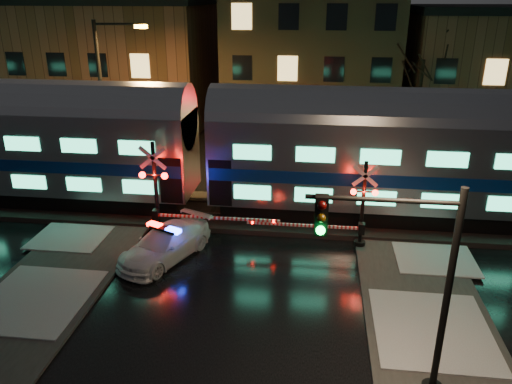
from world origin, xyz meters
The scene contains 11 objects.
ground centered at (0.00, 0.00, 0.00)m, with size 120.00×120.00×0.00m, color black.
ballast centered at (0.00, 5.00, 0.12)m, with size 90.00×4.20×0.24m, color black.
building_left centered at (-13.00, 22.00, 4.50)m, with size 14.00×10.00×9.00m, color brown.
building_mid centered at (2.00, 22.50, 5.75)m, with size 12.00×11.00×11.50m, color brown.
building_right centered at (15.00, 22.00, 4.25)m, with size 12.00×10.00×8.50m, color brown.
train centered at (-2.44, 5.00, 3.38)m, with size 51.00×3.12×5.92m.
police_car centered at (-3.00, 0.50, 0.64)m, with size 3.39×4.68×1.41m.
crossing_signal_right centered at (4.29, 2.30, 1.53)m, with size 5.25×0.63×3.72m.
crossing_signal_left centered at (-3.51, 2.31, 1.74)m, with size 5.92×0.66×4.19m.
traffic_light centered at (5.07, -5.67, 3.08)m, with size 3.75×0.69×5.80m.
streetlight centered at (-8.45, 9.00, 4.93)m, with size 2.86×0.30×8.54m.
Camera 1 is at (2.70, -16.29, 9.74)m, focal length 35.00 mm.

